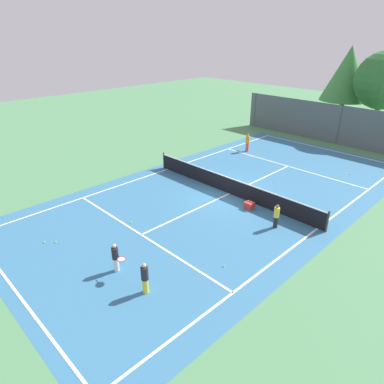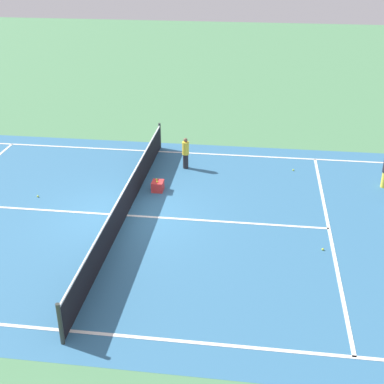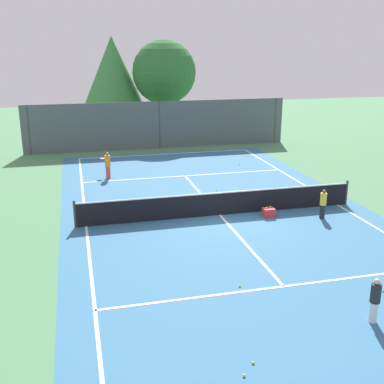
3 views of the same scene
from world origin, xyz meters
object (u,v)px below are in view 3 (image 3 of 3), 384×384
(tennis_ball_2, at_px, (240,165))
(tennis_ball_0, at_px, (217,190))
(tennis_ball_4, at_px, (248,156))
(player_1, at_px, (376,300))
(tennis_ball_5, at_px, (240,286))
(ball_crate, at_px, (268,212))
(tennis_ball_6, at_px, (253,363))
(player_3, at_px, (323,204))
(player_0, at_px, (108,165))
(tennis_ball_1, at_px, (244,375))

(tennis_ball_2, bearing_deg, tennis_ball_0, -121.44)
(tennis_ball_2, bearing_deg, tennis_ball_4, 57.73)
(player_1, relative_size, tennis_ball_5, 18.68)
(ball_crate, xyz_separation_m, tennis_ball_6, (-4.08, -8.88, -0.15))
(ball_crate, bearing_deg, player_3, -18.55)
(tennis_ball_0, relative_size, tennis_ball_2, 1.00)
(ball_crate, bearing_deg, tennis_ball_5, -120.32)
(player_0, xyz_separation_m, player_3, (8.09, -8.42, -0.10))
(player_1, distance_m, tennis_ball_1, 4.21)
(tennis_ball_2, distance_m, tennis_ball_4, 2.41)
(tennis_ball_2, height_order, tennis_ball_4, same)
(tennis_ball_4, bearing_deg, tennis_ball_6, -110.12)
(ball_crate, distance_m, tennis_ball_4, 11.13)
(player_3, distance_m, ball_crate, 2.24)
(tennis_ball_1, bearing_deg, player_0, 95.31)
(tennis_ball_0, bearing_deg, tennis_ball_6, -103.30)
(player_3, relative_size, tennis_ball_6, 18.60)
(player_0, distance_m, tennis_ball_4, 9.59)
(player_1, distance_m, tennis_ball_0, 12.06)
(player_1, distance_m, player_3, 7.74)
(ball_crate, bearing_deg, player_0, 127.87)
(player_0, distance_m, ball_crate, 9.80)
(player_3, relative_size, tennis_ball_5, 18.60)
(player_0, bearing_deg, ball_crate, -52.13)
(tennis_ball_6, bearing_deg, ball_crate, 65.31)
(tennis_ball_2, bearing_deg, tennis_ball_1, -109.20)
(tennis_ball_0, distance_m, tennis_ball_1, 13.68)
(ball_crate, bearing_deg, tennis_ball_6, -114.69)
(tennis_ball_1, height_order, tennis_ball_4, same)
(player_0, height_order, tennis_ball_1, player_0)
(ball_crate, xyz_separation_m, tennis_ball_5, (-3.18, -5.44, -0.15))
(tennis_ball_4, bearing_deg, tennis_ball_0, -121.69)
(ball_crate, height_order, tennis_ball_0, ball_crate)
(player_1, relative_size, ball_crate, 2.69)
(tennis_ball_4, relative_size, tennis_ball_5, 1.00)
(tennis_ball_2, bearing_deg, tennis_ball_6, -108.55)
(tennis_ball_6, bearing_deg, tennis_ball_5, 75.31)
(player_3, relative_size, ball_crate, 2.68)
(tennis_ball_0, relative_size, tennis_ball_1, 1.00)
(player_0, height_order, ball_crate, player_0)
(tennis_ball_2, xyz_separation_m, tennis_ball_6, (-5.88, -17.53, 0.00))
(ball_crate, distance_m, tennis_ball_1, 10.25)
(tennis_ball_4, bearing_deg, tennis_ball_2, -122.27)
(tennis_ball_0, distance_m, tennis_ball_4, 7.85)
(player_1, xyz_separation_m, tennis_ball_0, (-0.59, 12.03, -0.61))
(player_3, xyz_separation_m, tennis_ball_2, (-0.28, 9.35, -0.60))
(player_0, relative_size, tennis_ball_5, 21.36)
(player_0, bearing_deg, tennis_ball_0, -36.72)
(tennis_ball_0, height_order, tennis_ball_4, same)
(tennis_ball_2, relative_size, tennis_ball_6, 1.00)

